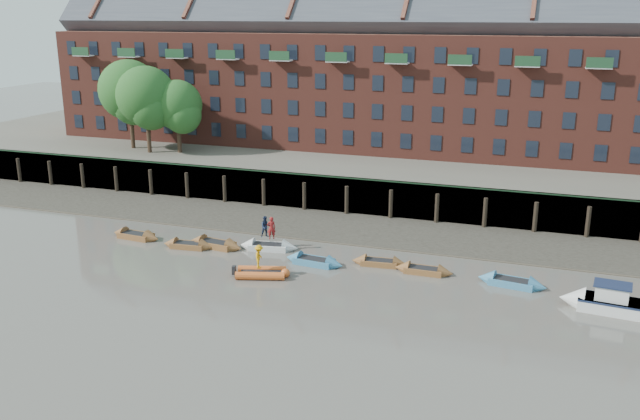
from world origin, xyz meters
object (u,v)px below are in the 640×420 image
at_px(rowboat_7, 512,282).
at_px(rowboat_6, 424,270).
at_px(rowboat_0, 136,236).
at_px(rowboat_3, 268,247).
at_px(rib_tender, 263,273).
at_px(person_rower_a, 271,228).
at_px(rowboat_5, 380,263).
at_px(motor_launch, 601,301).
at_px(rowboat_2, 216,244).
at_px(person_rib_crew, 259,257).
at_px(person_rower_b, 266,227).
at_px(rowboat_1, 188,245).
at_px(rowboat_4, 314,261).

bearing_deg(rowboat_7, rowboat_6, -174.89).
relative_size(rowboat_0, rowboat_7, 0.96).
distance_m(rowboat_0, rowboat_3, 11.07).
distance_m(rib_tender, person_rower_a, 5.55).
xyz_separation_m(rowboat_5, motor_launch, (14.48, -2.93, 0.37)).
height_order(rowboat_2, person_rib_crew, person_rib_crew).
distance_m(motor_launch, person_rower_b, 23.90).
relative_size(rowboat_1, rib_tender, 1.12).
relative_size(person_rower_b, person_rib_crew, 0.99).
height_order(rowboat_3, person_rower_a, person_rower_a).
height_order(rowboat_0, rowboat_2, rowboat_2).
xyz_separation_m(rowboat_0, person_rower_a, (11.31, 0.99, 1.53)).
xyz_separation_m(rowboat_1, motor_launch, (29.19, -1.76, 0.37)).
bearing_deg(rowboat_2, rib_tender, -29.11).
distance_m(rowboat_4, person_rower_a, 4.68).
bearing_deg(person_rower_b, person_rower_a, -63.18).
height_order(rowboat_3, rowboat_7, rowboat_3).
height_order(rowboat_1, person_rower_a, person_rower_a).
xyz_separation_m(rowboat_5, person_rib_crew, (-7.24, -4.68, 1.20)).
xyz_separation_m(rowboat_4, person_rib_crew, (-2.77, -3.32, 1.18)).
relative_size(rowboat_4, rib_tender, 1.21).
bearing_deg(rowboat_4, motor_launch, 0.77).
xyz_separation_m(rowboat_4, person_rower_b, (-4.64, 2.11, 1.47)).
bearing_deg(motor_launch, rowboat_7, -15.85).
distance_m(rowboat_0, person_rower_b, 10.89).
relative_size(rowboat_3, rowboat_6, 1.16).
bearing_deg(motor_launch, rowboat_5, -5.55).
height_order(rowboat_0, motor_launch, motor_launch).
bearing_deg(rowboat_0, person_rib_crew, -13.34).
height_order(rowboat_5, rib_tender, rowboat_5).
distance_m(rowboat_2, motor_launch, 27.41).
height_order(rowboat_0, rowboat_5, rowboat_0).
bearing_deg(rowboat_2, person_rower_a, 18.05).
bearing_deg(rowboat_1, rib_tender, -30.00).
distance_m(rowboat_7, motor_launch, 5.75).
height_order(rowboat_5, person_rower_b, person_rower_b).
distance_m(rowboat_4, person_rower_b, 5.30).
bearing_deg(rowboat_5, person_rower_a, 171.72).
xyz_separation_m(rowboat_6, rowboat_7, (5.89, -0.30, 0.02)).
bearing_deg(rowboat_7, rowboat_2, -173.10).
xyz_separation_m(rowboat_1, rowboat_3, (5.93, 1.63, 0.02)).
xyz_separation_m(person_rower_b, person_rib_crew, (1.87, -5.44, -0.29)).
distance_m(motor_launch, person_rower_a, 23.26).
height_order(rowboat_7, person_rower_a, person_rower_a).
bearing_deg(rowboat_4, rowboat_1, -175.52).
bearing_deg(rowboat_6, rowboat_7, -2.72).
bearing_deg(person_rower_a, rowboat_7, 145.99).
relative_size(rowboat_1, rowboat_6, 1.03).
relative_size(rowboat_0, rowboat_1, 1.06).
relative_size(rowboat_5, motor_launch, 0.73).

